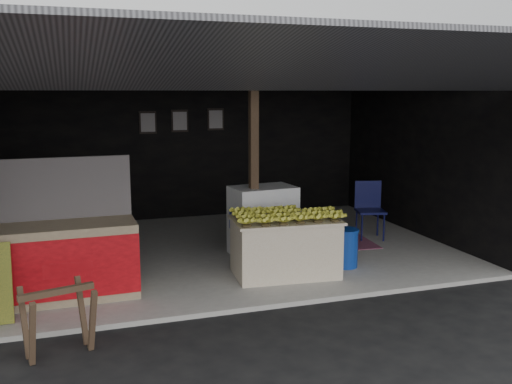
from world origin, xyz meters
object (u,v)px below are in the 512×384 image
object	(u,v)px
white_crate	(263,220)
neighbor_stall	(67,257)
water_barrel	(345,249)
plastic_chair	(369,205)
sawhorse	(58,314)
banana_table	(285,247)

from	to	relation	value
white_crate	neighbor_stall	distance (m)	2.97
water_barrel	plastic_chair	size ratio (longest dim) A/B	0.54
sawhorse	water_barrel	bearing A→B (deg)	6.19
banana_table	plastic_chair	bearing A→B (deg)	39.74
white_crate	water_barrel	size ratio (longest dim) A/B	2.02
neighbor_stall	water_barrel	bearing A→B (deg)	-0.41
white_crate	sawhorse	bearing A→B (deg)	-145.60
water_barrel	neighbor_stall	bearing A→B (deg)	-179.18
white_crate	water_barrel	distance (m)	1.33
banana_table	neighbor_stall	distance (m)	2.75
neighbor_stall	sawhorse	distance (m)	1.47
sawhorse	water_barrel	distance (m)	4.06
water_barrel	plastic_chair	xyz separation A→B (m)	(1.12, 1.36, 0.30)
sawhorse	plastic_chair	world-z (taller)	plastic_chair
banana_table	plastic_chair	world-z (taller)	plastic_chair
banana_table	plastic_chair	xyz separation A→B (m)	(2.05, 1.43, 0.17)
neighbor_stall	water_barrel	distance (m)	3.68
banana_table	sawhorse	bearing A→B (deg)	-148.34
water_barrel	plastic_chair	bearing A→B (deg)	50.33
white_crate	sawhorse	size ratio (longest dim) A/B	1.41
neighbor_stall	plastic_chair	distance (m)	5.00
white_crate	plastic_chair	xyz separation A→B (m)	(2.01, 0.39, 0.04)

